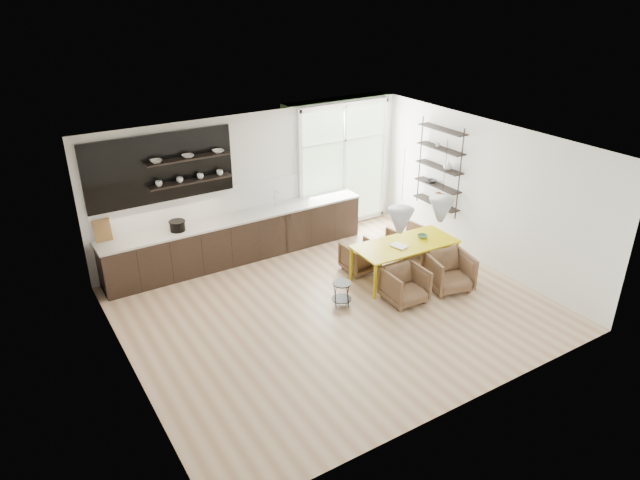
{
  "coord_description": "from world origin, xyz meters",
  "views": [
    {
      "loc": [
        -4.76,
        -7.17,
        5.38
      ],
      "look_at": [
        0.06,
        0.6,
        1.08
      ],
      "focal_mm": 32.0,
      "sensor_mm": 36.0,
      "label": 1
    }
  ],
  "objects": [
    {
      "name": "wire_stool",
      "position": [
        0.17,
        0.04,
        0.29
      ],
      "size": [
        0.35,
        0.35,
        0.45
      ],
      "rotation": [
        0.0,
        0.0,
        0.16
      ],
      "color": "black",
      "rests_on": "ground"
    },
    {
      "name": "right_shelving",
      "position": [
        3.36,
        1.17,
        1.65
      ],
      "size": [
        0.26,
        1.22,
        1.9
      ],
      "color": "black",
      "rests_on": "ground"
    },
    {
      "name": "armchair_front_left",
      "position": [
        1.2,
        -0.44,
        0.32
      ],
      "size": [
        0.72,
        0.74,
        0.65
      ],
      "primitive_type": "imported",
      "rotation": [
        0.0,
        0.0,
        -0.04
      ],
      "color": "brown",
      "rests_on": "ground"
    },
    {
      "name": "room",
      "position": [
        0.58,
        1.1,
        1.46
      ],
      "size": [
        7.02,
        6.01,
        2.91
      ],
      "color": "#D2B18D",
      "rests_on": "ground"
    },
    {
      "name": "armchair_front_right",
      "position": [
        2.19,
        -0.52,
        0.35
      ],
      "size": [
        0.91,
        0.93,
        0.71
      ],
      "primitive_type": "imported",
      "rotation": [
        0.0,
        0.0,
        -0.24
      ],
      "color": "brown",
      "rests_on": "ground"
    },
    {
      "name": "table_book",
      "position": [
        1.45,
        0.17,
        0.74
      ],
      "size": [
        0.29,
        0.34,
        0.03
      ],
      "primitive_type": "imported",
      "rotation": [
        0.0,
        0.0,
        0.27
      ],
      "color": "white",
      "rests_on": "dining_table"
    },
    {
      "name": "armchair_back_left",
      "position": [
        1.2,
        0.93,
        0.3
      ],
      "size": [
        0.64,
        0.66,
        0.59
      ],
      "primitive_type": "imported",
      "rotation": [
        0.0,
        0.0,
        3.13
      ],
      "color": "brown",
      "rests_on": "ground"
    },
    {
      "name": "table_bowl",
      "position": [
        2.19,
        0.27,
        0.76
      ],
      "size": [
        0.22,
        0.22,
        0.06
      ],
      "primitive_type": "imported",
      "rotation": [
        0.0,
        0.0,
        0.13
      ],
      "color": "#45704A",
      "rests_on": "dining_table"
    },
    {
      "name": "armchair_back_right",
      "position": [
        2.44,
        0.98,
        0.31
      ],
      "size": [
        0.75,
        0.76,
        0.63
      ],
      "primitive_type": "imported",
      "rotation": [
        0.0,
        0.0,
        3.25
      ],
      "color": "brown",
      "rests_on": "ground"
    },
    {
      "name": "dining_table",
      "position": [
        1.75,
        0.25,
        0.68
      ],
      "size": [
        2.03,
        0.98,
        0.73
      ],
      "rotation": [
        0.0,
        0.0,
        -0.04
      ],
      "color": "#C4AF05",
      "rests_on": "ground"
    },
    {
      "name": "kitchen_run",
      "position": [
        -0.7,
        2.69,
        0.6
      ],
      "size": [
        5.54,
        0.69,
        2.75
      ],
      "color": "black",
      "rests_on": "ground"
    }
  ]
}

